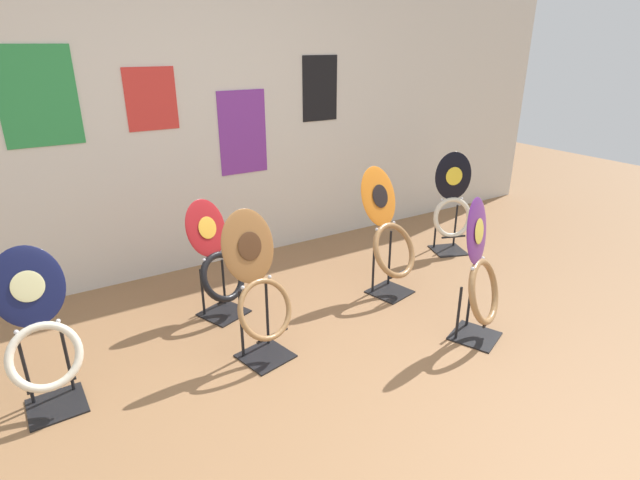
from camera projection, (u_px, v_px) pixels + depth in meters
The scene contains 8 objects.
ground_plane at pixel (371, 438), 2.43m from camera, with size 14.00×14.00×0.00m, color #8E6642.
wall_back at pixel (187, 110), 3.85m from camera, with size 8.00×0.07×2.60m.
toilet_seat_display_crimson_swirl at pixel (218, 264), 3.41m from camera, with size 0.43×0.41×0.82m.
toilet_seat_display_orange_sun at pixel (389, 236), 3.69m from camera, with size 0.47×0.46×0.95m.
toilet_seat_display_navy_moon at pixel (40, 336), 2.51m from camera, with size 0.36×0.38×0.85m.
toilet_seat_display_jazz_black at pixel (452, 206), 4.43m from camera, with size 0.39×0.36×0.91m.
toilet_seat_display_woodgrain at pixel (258, 287), 2.91m from camera, with size 0.42×0.39×0.91m.
toilet_seat_display_purple_note at pixel (481, 277), 3.10m from camera, with size 0.45×0.37×0.93m.
Camera 1 is at (-1.22, -1.48, 1.80)m, focal length 28.00 mm.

